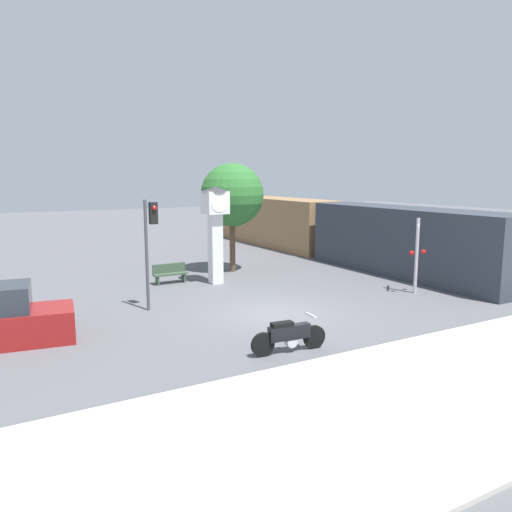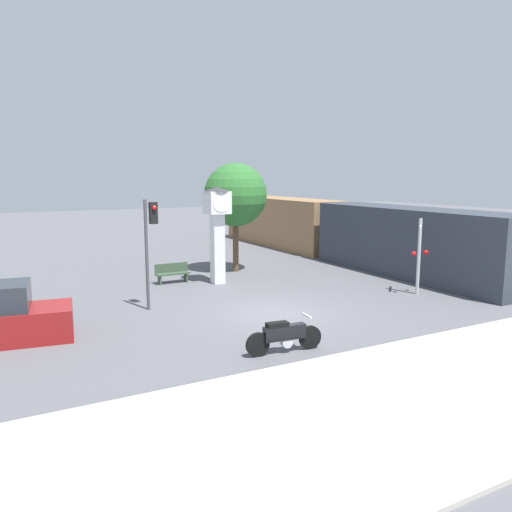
# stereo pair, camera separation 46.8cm
# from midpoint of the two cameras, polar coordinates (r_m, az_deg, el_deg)

# --- Properties ---
(ground_plane) EXTENTS (120.00, 120.00, 0.00)m
(ground_plane) POSITION_cam_midpoint_polar(r_m,az_deg,el_deg) (18.42, 1.46, -6.54)
(ground_plane) COLOR #56565B
(sidewalk_strip) EXTENTS (36.00, 6.00, 0.10)m
(sidewalk_strip) POSITION_cam_midpoint_polar(r_m,az_deg,el_deg) (12.81, 20.03, -14.08)
(sidewalk_strip) COLOR #BCB7A8
(sidewalk_strip) RESTS_ON ground_plane
(motorcycle) EXTENTS (2.34, 0.51, 1.03)m
(motorcycle) POSITION_cam_midpoint_polar(r_m,az_deg,el_deg) (14.35, 2.84, -9.07)
(motorcycle) COLOR black
(motorcycle) RESTS_ON ground_plane
(clock_tower) EXTENTS (1.23, 1.23, 4.48)m
(clock_tower) POSITION_cam_midpoint_polar(r_m,az_deg,el_deg) (23.04, -5.28, 4.15)
(clock_tower) COLOR white
(clock_tower) RESTS_ON ground_plane
(freight_train) EXTENTS (2.80, 24.92, 3.40)m
(freight_train) POSITION_cam_midpoint_polar(r_m,az_deg,el_deg) (30.93, 8.10, 2.98)
(freight_train) COLOR #333842
(freight_train) RESTS_ON ground_plane
(traffic_light) EXTENTS (0.50, 0.35, 4.13)m
(traffic_light) POSITION_cam_midpoint_polar(r_m,az_deg,el_deg) (18.78, -12.72, 2.39)
(traffic_light) COLOR #47474C
(traffic_light) RESTS_ON ground_plane
(railroad_crossing_signal) EXTENTS (0.90, 0.82, 3.23)m
(railroad_crossing_signal) POSITION_cam_midpoint_polar(r_m,az_deg,el_deg) (22.14, 17.34, 0.41)
(railroad_crossing_signal) COLOR #B7B7BC
(railroad_crossing_signal) RESTS_ON ground_plane
(street_tree) EXTENTS (3.26, 3.26, 5.64)m
(street_tree) POSITION_cam_midpoint_polar(r_m,az_deg,el_deg) (25.87, -3.27, 6.95)
(street_tree) COLOR brown
(street_tree) RESTS_ON ground_plane
(bench) EXTENTS (1.60, 0.44, 0.92)m
(bench) POSITION_cam_midpoint_polar(r_m,az_deg,el_deg) (23.68, -10.37, -1.92)
(bench) COLOR #384C38
(bench) RESTS_ON ground_plane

